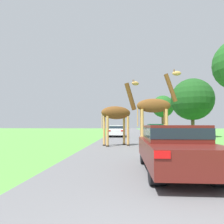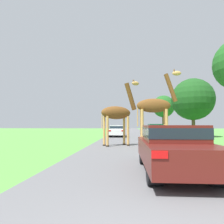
{
  "view_description": "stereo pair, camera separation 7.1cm",
  "coord_description": "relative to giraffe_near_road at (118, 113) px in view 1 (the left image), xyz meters",
  "views": [
    {
      "loc": [
        -0.8,
        -1.02,
        1.41
      ],
      "look_at": [
        -1.71,
        12.55,
        2.29
      ],
      "focal_mm": 32.0,
      "sensor_mm": 36.0,
      "label": 1
    },
    {
      "loc": [
        -0.73,
        -1.02,
        1.41
      ],
      "look_at": [
        -1.71,
        12.55,
        2.29
      ],
      "focal_mm": 32.0,
      "sensor_mm": 36.0,
      "label": 2
    }
  ],
  "objects": [
    {
      "name": "road",
      "position": [
        1.29,
        17.38,
        -2.26
      ],
      "size": [
        6.63,
        120.0,
        0.0
      ],
      "color": "#5B5B5E",
      "rests_on": "ground"
    },
    {
      "name": "car_queue_right",
      "position": [
        -0.57,
        10.75,
        -1.53
      ],
      "size": [
        1.84,
        4.5,
        1.35
      ],
      "color": "silver",
      "rests_on": "ground"
    },
    {
      "name": "giraffe_near_road",
      "position": [
        0.0,
        0.0,
        0.0
      ],
      "size": [
        2.78,
        1.71,
        4.71
      ],
      "rotation": [
        0.0,
        0.0,
        -1.11
      ],
      "color": "tan",
      "rests_on": "ground"
    },
    {
      "name": "car_lead_maroon",
      "position": [
        1.93,
        -7.52,
        -1.5
      ],
      "size": [
        1.77,
        4.34,
        1.4
      ],
      "color": "#561914",
      "rests_on": "ground"
    },
    {
      "name": "giraffe_companion",
      "position": [
        2.42,
        -0.85,
        0.22
      ],
      "size": [
        2.84,
        0.75,
        5.01
      ],
      "rotation": [
        0.0,
        0.0,
        -1.56
      ],
      "color": "tan",
      "rests_on": "ground"
    },
    {
      "name": "car_queue_left",
      "position": [
        3.72,
        7.06,
        -1.47
      ],
      "size": [
        1.95,
        4.18,
        1.51
      ],
      "color": "#144C28",
      "rests_on": "ground"
    },
    {
      "name": "tree_far_right",
      "position": [
        6.96,
        21.25,
        2.3
      ],
      "size": [
        3.78,
        3.78,
        6.5
      ],
      "color": "brown",
      "rests_on": "ground"
    },
    {
      "name": "tree_left_edge",
      "position": [
        8.39,
        10.35,
        2.16
      ],
      "size": [
        4.92,
        4.92,
        6.89
      ],
      "color": "brown",
      "rests_on": "ground"
    }
  ]
}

